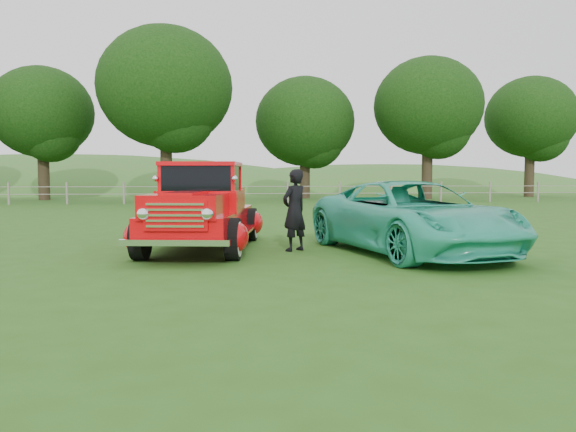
{
  "coord_description": "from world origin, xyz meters",
  "views": [
    {
      "loc": [
        -0.58,
        -9.44,
        1.48
      ],
      "look_at": [
        0.64,
        1.2,
        0.73
      ],
      "focal_mm": 35.0,
      "sensor_mm": 36.0,
      "label": 1
    }
  ],
  "objects": [
    {
      "name": "man",
      "position": [
        0.82,
        1.64,
        0.82
      ],
      "size": [
        0.71,
        0.68,
        1.64
      ],
      "primitive_type": "imported",
      "rotation": [
        0.0,
        0.0,
        3.82
      ],
      "color": "black",
      "rests_on": "ground"
    },
    {
      "name": "tree_far_east",
      "position": [
        22.0,
        30.0,
        5.86
      ],
      "size": [
        6.6,
        6.6,
        8.86
      ],
      "color": "black",
      "rests_on": "ground"
    },
    {
      "name": "tree_mid_east",
      "position": [
        13.0,
        27.0,
        6.17
      ],
      "size": [
        7.2,
        7.2,
        9.44
      ],
      "color": "black",
      "rests_on": "ground"
    },
    {
      "name": "tree_near_west",
      "position": [
        -4.0,
        25.0,
        6.8
      ],
      "size": [
        8.0,
        8.0,
        10.42
      ],
      "color": "black",
      "rests_on": "ground"
    },
    {
      "name": "distant_hills",
      "position": [
        -4.08,
        59.46,
        -4.55
      ],
      "size": [
        116.0,
        60.0,
        18.0
      ],
      "color": "#346A27",
      "rests_on": "ground"
    },
    {
      "name": "teal_sedan",
      "position": [
        3.01,
        1.01,
        0.7
      ],
      "size": [
        3.4,
        5.46,
        1.41
      ],
      "primitive_type": "imported",
      "rotation": [
        0.0,
        0.0,
        0.22
      ],
      "color": "#2EB995",
      "rests_on": "ground"
    },
    {
      "name": "tree_near_east",
      "position": [
        5.0,
        29.0,
        5.25
      ],
      "size": [
        6.8,
        6.8,
        8.33
      ],
      "color": "black",
      "rests_on": "ground"
    },
    {
      "name": "tree_mid_west",
      "position": [
        -12.0,
        28.0,
        5.55
      ],
      "size": [
        6.4,
        6.4,
        8.46
      ],
      "color": "black",
      "rests_on": "ground"
    },
    {
      "name": "fence_line",
      "position": [
        0.0,
        22.0,
        0.6
      ],
      "size": [
        48.0,
        0.12,
        1.2
      ],
      "color": "gray",
      "rests_on": "ground"
    },
    {
      "name": "ground",
      "position": [
        0.0,
        0.0,
        0.0
      ],
      "size": [
        140.0,
        140.0,
        0.0
      ],
      "primitive_type": "plane",
      "color": "#2A5316",
      "rests_on": "ground"
    },
    {
      "name": "red_pickup",
      "position": [
        -1.02,
        2.11,
        0.8
      ],
      "size": [
        2.77,
        5.19,
        1.78
      ],
      "rotation": [
        0.0,
        0.0,
        -0.15
      ],
      "color": "black",
      "rests_on": "ground"
    }
  ]
}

